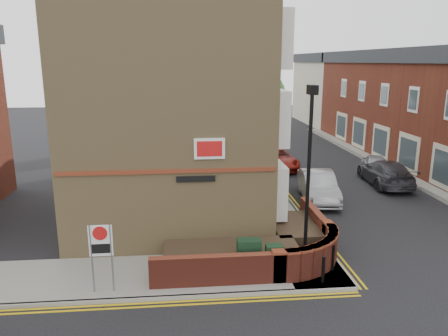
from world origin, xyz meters
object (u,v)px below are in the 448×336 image
lamppost (308,181)px  silver_car_near (318,186)px  utility_cabinet_large (249,256)px  zone_sign (101,246)px

lamppost → silver_car_near: bearing=69.6°
utility_cabinet_large → zone_sign: zone_sign is taller
lamppost → zone_sign: size_ratio=2.86×
lamppost → zone_sign: 6.85m
silver_car_near → zone_sign: bearing=-130.5°
utility_cabinet_large → silver_car_near: silver_car_near is taller
zone_sign → silver_car_near: (9.58, 8.73, -0.88)m
zone_sign → silver_car_near: size_ratio=0.48×
zone_sign → silver_car_near: 12.99m
silver_car_near → lamppost: bearing=-103.2°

